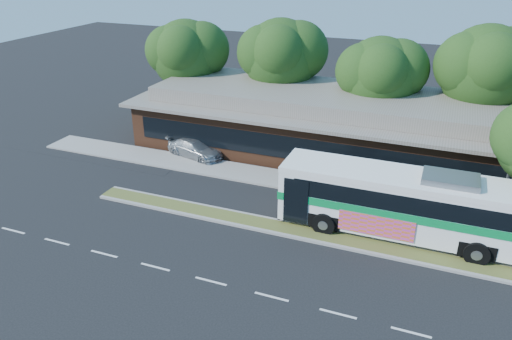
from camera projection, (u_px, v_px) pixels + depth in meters
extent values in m
plane|color=black|center=(304.00, 240.00, 26.34)|extent=(120.00, 120.00, 0.00)
cube|color=brown|center=(307.00, 233.00, 26.82)|extent=(26.00, 1.10, 0.15)
cube|color=gray|center=(333.00, 188.00, 31.72)|extent=(44.00, 2.60, 0.12)
cube|color=black|center=(128.00, 134.00, 40.83)|extent=(14.00, 12.00, 0.01)
cube|color=brown|center=(356.00, 132.00, 36.64)|extent=(32.00, 10.00, 3.20)
cube|color=slate|center=(358.00, 109.00, 35.92)|extent=(33.20, 11.20, 0.24)
cube|color=slate|center=(359.00, 101.00, 35.66)|extent=(30.00, 8.00, 1.00)
cube|color=black|center=(341.00, 155.00, 32.35)|extent=(30.00, 0.06, 1.60)
cylinder|color=black|center=(189.00, 98.00, 43.21)|extent=(0.44, 0.44, 3.99)
sphere|color=#1A3612|center=(186.00, 55.00, 41.65)|extent=(5.80, 5.80, 5.80)
sphere|color=#1A3612|center=(202.00, 49.00, 41.38)|extent=(4.52, 4.52, 4.52)
cylinder|color=black|center=(280.00, 104.00, 41.32)|extent=(0.44, 0.44, 4.20)
sphere|color=#1A3612|center=(281.00, 56.00, 39.69)|extent=(6.00, 6.00, 6.00)
sphere|color=#1A3612|center=(299.00, 51.00, 39.41)|extent=(4.68, 4.68, 4.68)
cylinder|color=black|center=(375.00, 121.00, 37.87)|extent=(0.44, 0.44, 3.78)
sphere|color=#1A3612|center=(380.00, 75.00, 36.38)|extent=(5.60, 5.60, 5.60)
sphere|color=#1A3612|center=(399.00, 69.00, 36.12)|extent=(4.37, 4.37, 4.37)
cylinder|color=black|center=(474.00, 125.00, 36.23)|extent=(0.44, 0.44, 4.41)
sphere|color=#1A3612|center=(485.00, 69.00, 34.53)|extent=(6.20, 6.20, 6.20)
sphere|color=#1A3612|center=(508.00, 63.00, 34.24)|extent=(4.84, 4.84, 4.84)
cube|color=white|center=(411.00, 204.00, 25.88)|extent=(13.60, 2.95, 3.13)
cube|color=black|center=(419.00, 194.00, 25.51)|extent=(12.52, 3.00, 0.94)
cube|color=white|center=(414.00, 179.00, 25.29)|extent=(13.62, 2.98, 0.29)
cube|color=#05833C|center=(410.00, 205.00, 25.92)|extent=(13.67, 3.02, 0.43)
cube|color=black|center=(286.00, 177.00, 27.99)|extent=(0.08, 2.54, 1.94)
cube|color=#CE3CA1|center=(376.00, 226.00, 25.46)|extent=(3.85, 0.08, 1.13)
cube|color=slate|center=(451.00, 179.00, 24.60)|extent=(2.73, 1.82, 0.34)
cylinder|color=black|center=(324.00, 224.00, 26.63)|extent=(1.25, 0.41, 1.25)
cylinder|color=black|center=(336.00, 200.00, 29.03)|extent=(1.25, 0.41, 1.25)
cylinder|color=black|center=(477.00, 253.00, 24.11)|extent=(1.25, 0.41, 1.25)
cylinder|color=black|center=(476.00, 225.00, 26.51)|extent=(1.25, 0.41, 1.25)
imported|color=#AFB3B6|center=(195.00, 148.00, 36.22)|extent=(4.84, 2.92, 1.31)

